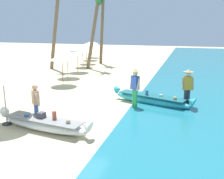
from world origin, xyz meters
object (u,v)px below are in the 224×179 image
(person_vendor_hatted, at_px, (135,86))
(palm_tree_tall_inland, at_px, (58,2))
(palm_tree_mid_cluster, at_px, (103,2))
(palm_tree_leaning_seaward, at_px, (97,7))
(patio_umbrella_large, at_px, (3,76))
(person_tourist_customer, at_px, (36,102))
(boat_cyan_midground, at_px, (152,99))
(boat_white_foreground, at_px, (44,124))
(person_vendor_assistant, at_px, (188,86))

(person_vendor_hatted, height_order, palm_tree_tall_inland, palm_tree_tall_inland)
(person_vendor_hatted, xyz_separation_m, palm_tree_mid_cluster, (-5.88, 13.33, 4.70))
(palm_tree_leaning_seaward, bearing_deg, patio_umbrella_large, -85.56)
(person_tourist_customer, bearing_deg, palm_tree_leaning_seaward, 99.29)
(boat_cyan_midground, bearing_deg, palm_tree_mid_cluster, 117.51)
(person_tourist_customer, relative_size, palm_tree_mid_cluster, 0.22)
(palm_tree_tall_inland, xyz_separation_m, palm_tree_leaning_seaward, (3.08, 0.93, -0.32))
(boat_white_foreground, distance_m, patio_umbrella_large, 2.33)
(person_vendor_assistant, distance_m, patio_umbrella_large, 7.78)
(person_vendor_hatted, height_order, palm_tree_leaning_seaward, palm_tree_leaning_seaward)
(patio_umbrella_large, xyz_separation_m, palm_tree_leaning_seaward, (-1.05, 13.47, 3.28))
(palm_tree_tall_inland, distance_m, palm_tree_mid_cluster, 4.89)
(boat_cyan_midground, bearing_deg, person_tourist_customer, -134.94)
(boat_white_foreground, height_order, boat_cyan_midground, same)
(person_vendor_assistant, xyz_separation_m, palm_tree_mid_cluster, (-8.14, 12.56, 4.73))
(boat_white_foreground, xyz_separation_m, person_vendor_assistant, (4.85, 4.26, 0.79))
(boat_white_foreground, height_order, person_tourist_customer, person_tourist_customer)
(boat_white_foreground, distance_m, person_tourist_customer, 0.95)
(person_vendor_assistant, bearing_deg, palm_tree_tall_inland, 141.82)
(palm_tree_tall_inland, bearing_deg, patio_umbrella_large, -71.77)
(palm_tree_leaning_seaward, height_order, palm_tree_mid_cluster, palm_tree_mid_cluster)
(palm_tree_mid_cluster, bearing_deg, person_tourist_customer, -80.55)
(boat_white_foreground, height_order, person_vendor_hatted, person_vendor_hatted)
(palm_tree_leaning_seaward, xyz_separation_m, palm_tree_mid_cluster, (-0.58, 3.26, 0.60))
(boat_cyan_midground, height_order, palm_tree_tall_inland, palm_tree_tall_inland)
(boat_cyan_midground, xyz_separation_m, palm_tree_leaning_seaward, (-5.96, 9.31, 4.90))
(person_vendor_hatted, bearing_deg, palm_tree_mid_cluster, 113.80)
(person_vendor_assistant, relative_size, patio_umbrella_large, 0.87)
(person_vendor_hatted, relative_size, person_vendor_assistant, 1.02)
(person_tourist_customer, distance_m, palm_tree_leaning_seaward, 13.97)
(patio_umbrella_large, bearing_deg, boat_white_foreground, -3.30)
(boat_white_foreground, relative_size, boat_cyan_midground, 0.97)
(boat_white_foreground, bearing_deg, person_vendor_hatted, 53.39)
(person_vendor_hatted, height_order, person_vendor_assistant, person_vendor_hatted)
(palm_tree_tall_inland, bearing_deg, boat_white_foreground, -65.37)
(person_vendor_hatted, distance_m, person_vendor_assistant, 2.39)
(patio_umbrella_large, height_order, palm_tree_leaning_seaward, palm_tree_leaning_seaward)
(person_tourist_customer, bearing_deg, palm_tree_tall_inland, 113.21)
(person_vendor_hatted, distance_m, palm_tree_tall_inland, 13.17)
(person_vendor_hatted, xyz_separation_m, patio_umbrella_large, (-4.25, -3.39, 0.82))
(palm_tree_tall_inland, bearing_deg, person_vendor_assistant, -38.18)
(person_vendor_assistant, xyz_separation_m, palm_tree_leaning_seaward, (-7.56, 9.30, 4.12))
(boat_white_foreground, relative_size, palm_tree_leaning_seaward, 0.62)
(boat_white_foreground, distance_m, palm_tree_tall_inland, 14.85)
(boat_cyan_midground, distance_m, palm_tree_tall_inland, 13.39)
(patio_umbrella_large, distance_m, palm_tree_leaning_seaward, 13.90)
(boat_cyan_midground, relative_size, person_vendor_assistant, 2.28)
(boat_white_foreground, relative_size, patio_umbrella_large, 1.92)
(person_tourist_customer, height_order, palm_tree_mid_cluster, palm_tree_mid_cluster)
(patio_umbrella_large, distance_m, palm_tree_mid_cluster, 17.25)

